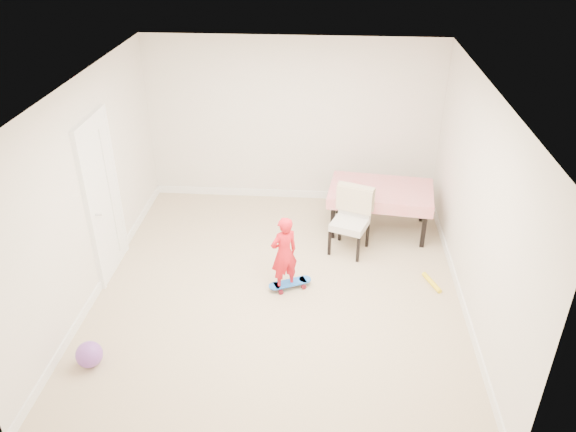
# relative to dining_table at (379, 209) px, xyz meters

# --- Properties ---
(ground) EXTENTS (5.00, 5.00, 0.00)m
(ground) POSITION_rel_dining_table_xyz_m (-1.34, -1.57, -0.34)
(ground) COLOR tan
(ground) RESTS_ON ground
(ceiling) EXTENTS (4.50, 5.00, 0.04)m
(ceiling) POSITION_rel_dining_table_xyz_m (-1.34, -1.57, 2.24)
(ceiling) COLOR white
(ceiling) RESTS_ON wall_back
(wall_back) EXTENTS (4.50, 0.04, 2.60)m
(wall_back) POSITION_rel_dining_table_xyz_m (-1.34, 0.91, 0.96)
(wall_back) COLOR silver
(wall_back) RESTS_ON ground
(wall_front) EXTENTS (4.50, 0.04, 2.60)m
(wall_front) POSITION_rel_dining_table_xyz_m (-1.34, -4.05, 0.96)
(wall_front) COLOR silver
(wall_front) RESTS_ON ground
(wall_left) EXTENTS (0.04, 5.00, 2.60)m
(wall_left) POSITION_rel_dining_table_xyz_m (-3.57, -1.57, 0.96)
(wall_left) COLOR silver
(wall_left) RESTS_ON ground
(wall_right) EXTENTS (0.04, 5.00, 2.60)m
(wall_right) POSITION_rel_dining_table_xyz_m (0.89, -1.57, 0.96)
(wall_right) COLOR silver
(wall_right) RESTS_ON ground
(door) EXTENTS (0.11, 0.94, 2.11)m
(door) POSITION_rel_dining_table_xyz_m (-3.56, -1.27, 0.69)
(door) COLOR white
(door) RESTS_ON ground
(baseboard_back) EXTENTS (4.50, 0.02, 0.12)m
(baseboard_back) POSITION_rel_dining_table_xyz_m (-1.34, 0.92, -0.28)
(baseboard_back) COLOR white
(baseboard_back) RESTS_ON ground
(baseboard_left) EXTENTS (0.02, 5.00, 0.12)m
(baseboard_left) POSITION_rel_dining_table_xyz_m (-3.58, -1.57, -0.28)
(baseboard_left) COLOR white
(baseboard_left) RESTS_ON ground
(baseboard_right) EXTENTS (0.02, 5.00, 0.12)m
(baseboard_right) POSITION_rel_dining_table_xyz_m (0.90, -1.57, -0.28)
(baseboard_right) COLOR white
(baseboard_right) RESTS_ON ground
(dining_table) EXTENTS (1.56, 1.09, 0.68)m
(dining_table) POSITION_rel_dining_table_xyz_m (0.00, 0.00, 0.00)
(dining_table) COLOR red
(dining_table) RESTS_ON ground
(dining_chair) EXTENTS (0.68, 0.73, 0.93)m
(dining_chair) POSITION_rel_dining_table_xyz_m (-0.45, -0.63, 0.13)
(dining_chair) COLOR beige
(dining_chair) RESTS_ON ground
(skateboard) EXTENTS (0.60, 0.42, 0.08)m
(skateboard) POSITION_rel_dining_table_xyz_m (-1.20, -1.54, -0.30)
(skateboard) COLOR blue
(skateboard) RESTS_ON ground
(child) EXTENTS (0.43, 0.40, 1.00)m
(child) POSITION_rel_dining_table_xyz_m (-1.27, -1.56, 0.16)
(child) COLOR red
(child) RESTS_ON ground
(balloon) EXTENTS (0.28, 0.28, 0.28)m
(balloon) POSITION_rel_dining_table_xyz_m (-3.21, -3.03, -0.20)
(balloon) COLOR purple
(balloon) RESTS_ON ground
(foam_toy) EXTENTS (0.20, 0.39, 0.06)m
(foam_toy) POSITION_rel_dining_table_xyz_m (0.60, -1.34, -0.31)
(foam_toy) COLOR yellow
(foam_toy) RESTS_ON ground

